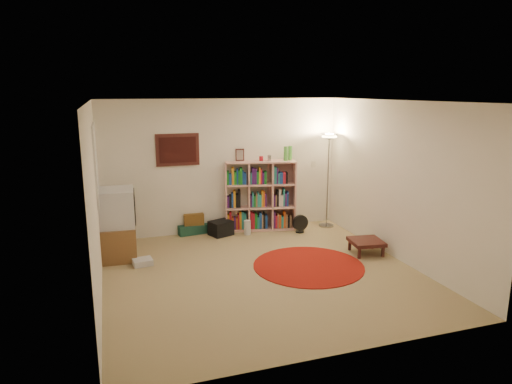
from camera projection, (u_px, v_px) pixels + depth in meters
room at (258, 190)px, 6.49m from camera, size 4.54×4.54×2.54m
bookshelf at (259, 196)px, 8.77m from camera, size 1.39×0.66×1.61m
floor_lamp at (329, 150)px, 8.75m from camera, size 0.36×0.36×1.84m
floor_fan at (300, 224)px, 8.64m from camera, size 0.30×0.16×0.35m
tv_stand at (118, 225)px, 7.29m from camera, size 0.59×0.80×1.12m
dvd_box at (143, 262)px, 7.05m from camera, size 0.32×0.27×0.10m
suitcase at (192, 228)px, 8.64m from camera, size 0.60×0.43×0.18m
wicker_basket at (193, 219)px, 8.58m from camera, size 0.38×0.28×0.21m
duffel_bag at (221, 228)px, 8.50m from camera, size 0.48×0.44×0.27m
paper_towel at (247, 227)px, 8.53m from camera, size 0.15×0.15×0.27m
red_rug at (308, 266)px, 7.02m from camera, size 1.70×1.70×0.02m
side_table at (366, 242)px, 7.52m from camera, size 0.57×0.57×0.23m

